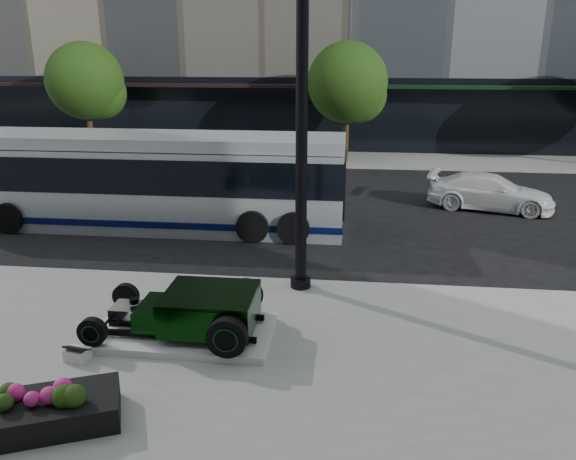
# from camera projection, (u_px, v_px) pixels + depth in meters

# --- Properties ---
(ground) EXTENTS (120.00, 120.00, 0.00)m
(ground) POSITION_uv_depth(u_px,v_px,m) (300.00, 255.00, 15.50)
(ground) COLOR black
(ground) RESTS_ON ground
(sidewalk_far) EXTENTS (70.00, 4.00, 0.12)m
(sidewalk_far) POSITION_uv_depth(u_px,v_px,m) (326.00, 159.00, 28.72)
(sidewalk_far) COLOR gray
(sidewalk_far) RESTS_ON ground
(street_trees) EXTENTS (29.80, 3.80, 5.70)m
(street_trees) POSITION_uv_depth(u_px,v_px,m) (350.00, 86.00, 26.58)
(street_trees) COLOR black
(street_trees) RESTS_ON sidewalk_far
(display_plinth) EXTENTS (3.40, 1.80, 0.15)m
(display_plinth) POSITION_uv_depth(u_px,v_px,m) (184.00, 333.00, 10.83)
(display_plinth) COLOR silver
(display_plinth) RESTS_ON sidewalk_near
(hot_rod) EXTENTS (3.22, 2.00, 0.81)m
(hot_rod) POSITION_uv_depth(u_px,v_px,m) (200.00, 310.00, 10.64)
(hot_rod) COLOR black
(hot_rod) RESTS_ON display_plinth
(info_plaque) EXTENTS (0.45, 0.37, 0.31)m
(info_plaque) POSITION_uv_depth(u_px,v_px,m) (77.00, 354.00, 9.99)
(info_plaque) COLOR silver
(info_plaque) RESTS_ON sidewalk_near
(lamppost) EXTENTS (0.48, 0.48, 8.65)m
(lamppost) POSITION_uv_depth(u_px,v_px,m) (302.00, 113.00, 11.90)
(lamppost) COLOR black
(lamppost) RESTS_ON sidewalk_near
(flower_planter) EXTENTS (2.31, 1.75, 0.67)m
(flower_planter) POSITION_uv_depth(u_px,v_px,m) (46.00, 411.00, 8.22)
(flower_planter) COLOR black
(flower_planter) RESTS_ON sidewalk_near
(transit_bus) EXTENTS (12.12, 2.88, 2.92)m
(transit_bus) POSITION_uv_depth(u_px,v_px,m) (153.00, 180.00, 17.64)
(transit_bus) COLOR silver
(transit_bus) RESTS_ON ground
(white_sedan) EXTENTS (4.58, 2.78, 1.24)m
(white_sedan) POSITION_uv_depth(u_px,v_px,m) (490.00, 192.00, 19.76)
(white_sedan) COLOR white
(white_sedan) RESTS_ON ground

